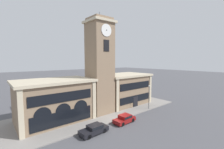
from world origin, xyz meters
TOP-DOWN VIEW (x-y plane):
  - ground_plane at (0.00, 0.00)m, footprint 300.00×300.00m
  - sidewalk_kerb at (0.00, 6.71)m, footprint 38.05×13.42m
  - clock_tower at (0.00, 5.76)m, footprint 5.19×5.19m
  - town_hall_left_wing at (-8.79, 7.43)m, footprint 13.18×8.60m
  - town_hall_right_wing at (8.56, 7.44)m, footprint 12.72×8.60m
  - parked_car_near at (-6.00, -1.27)m, footprint 4.48×2.08m
  - parked_car_mid at (0.36, -1.27)m, footprint 4.21×2.08m
  - street_lamp at (9.56, 0.42)m, footprint 0.36×0.36m

SIDE VIEW (x-z plane):
  - ground_plane at x=0.00m, z-range 0.00..0.00m
  - sidewalk_kerb at x=0.00m, z-range 0.00..0.15m
  - parked_car_near at x=-6.00m, z-range 0.03..1.40m
  - parked_car_mid at x=0.36m, z-range 0.03..1.42m
  - street_lamp at x=9.56m, z-range 1.03..6.40m
  - town_hall_right_wing at x=8.56m, z-range 0.03..7.58m
  - town_hall_left_wing at x=-8.79m, z-range 0.03..7.59m
  - clock_tower at x=0.00m, z-range -0.55..20.09m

